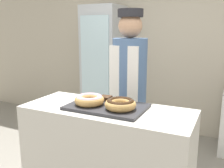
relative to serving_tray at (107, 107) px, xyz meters
name	(u,v)px	position (x,y,z in m)	size (l,w,h in m)	color
wall_back	(170,46)	(0.00, 2.13, 0.37)	(8.00, 0.06, 2.70)	#BCB29E
display_counter	(107,163)	(0.00, 0.00, -0.50)	(1.39, 0.56, 0.97)	beige
serving_tray	(107,107)	(0.00, 0.00, 0.00)	(0.62, 0.40, 0.02)	#2D2D33
donut_light_glaze	(89,99)	(-0.14, -0.04, 0.05)	(0.24, 0.24, 0.08)	tan
donut_chocolate_glaze	(120,104)	(0.14, -0.04, 0.05)	(0.24, 0.24, 0.08)	tan
brownie_back_left	(105,98)	(-0.08, 0.14, 0.03)	(0.09, 0.09, 0.03)	#382111
brownie_back_right	(123,100)	(0.08, 0.14, 0.03)	(0.09, 0.09, 0.03)	#382111
baker_person	(129,93)	(-0.04, 0.58, -0.02)	(0.34, 0.34, 1.79)	#4C4C51
beverage_fridge	(104,69)	(-0.95, 1.77, -0.01)	(0.56, 0.60, 1.95)	#ADB2B7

